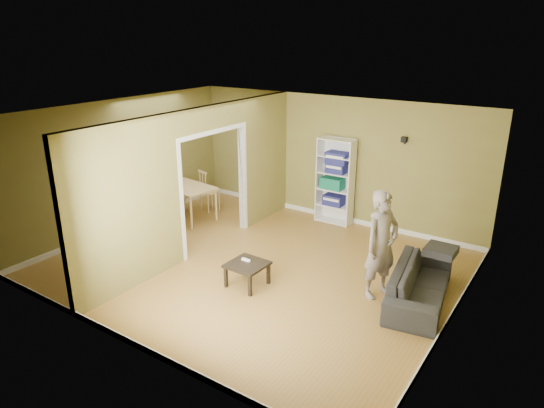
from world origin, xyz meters
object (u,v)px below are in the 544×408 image
at_px(coffee_table, 247,267).
at_px(chair_near, 172,204).
at_px(bookshelf, 336,181).
at_px(sofa, 420,279).
at_px(dining_table, 187,190).
at_px(chair_far, 210,190).
at_px(person, 382,236).
at_px(chair_left, 165,191).

relative_size(coffee_table, chair_near, 0.56).
distance_m(bookshelf, coffee_table, 3.30).
bearing_deg(bookshelf, coffee_table, -88.01).
relative_size(sofa, dining_table, 1.65).
distance_m(bookshelf, chair_near, 3.40).
relative_size(bookshelf, dining_table, 1.55).
relative_size(coffee_table, chair_far, 0.61).
bearing_deg(coffee_table, person, 25.65).
relative_size(sofa, chair_left, 1.93).
distance_m(person, dining_table, 4.72).
bearing_deg(chair_near, dining_table, 86.62).
height_order(person, bookshelf, person).
xyz_separation_m(sofa, coffee_table, (-2.40, -1.06, -0.04)).
distance_m(chair_left, chair_near, 0.99).
xyz_separation_m(bookshelf, chair_far, (-2.65, -0.93, -0.43)).
bearing_deg(dining_table, coffee_table, -30.27).
bearing_deg(chair_left, sofa, 59.69).
bearing_deg(sofa, dining_table, 74.48).
height_order(bookshelf, dining_table, bookshelf).
bearing_deg(person, coffee_table, 139.11).
xyz_separation_m(bookshelf, chair_near, (-2.58, -2.18, -0.38)).
bearing_deg(chair_far, coffee_table, 156.54).
distance_m(person, chair_far, 4.84).
bearing_deg(chair_left, dining_table, 64.44).
relative_size(bookshelf, coffee_table, 3.12).
height_order(coffee_table, chair_far, chair_far).
distance_m(chair_left, chair_far, 0.98).
bearing_deg(coffee_table, bookshelf, 91.99).
xyz_separation_m(sofa, chair_far, (-5.17, 1.26, 0.11)).
bearing_deg(bookshelf, chair_far, -160.70).
bearing_deg(chair_near, sofa, -15.24).
bearing_deg(chair_near, chair_far, 78.18).
bearing_deg(coffee_table, chair_near, 158.32).
relative_size(bookshelf, chair_near, 1.74).
height_order(chair_near, chair_far, chair_near).
height_order(person, dining_table, person).
xyz_separation_m(dining_table, chair_left, (-0.68, 0.01, -0.15)).
bearing_deg(coffee_table, sofa, 23.77).
relative_size(chair_near, chair_far, 1.10).
distance_m(bookshelf, dining_table, 3.15).
height_order(sofa, dining_table, sofa).
relative_size(coffee_table, chair_left, 0.58).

